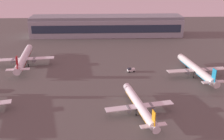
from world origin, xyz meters
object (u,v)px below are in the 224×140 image
airplane_near_gate (24,58)px  cargo_loader (131,70)px  airplane_taxiway_distant (139,105)px  airplane_mid_apron (196,69)px

airplane_near_gate → cargo_loader: 62.54m
cargo_loader → airplane_taxiway_distant: bearing=165.3°
airplane_near_gate → cargo_loader: bearing=-17.8°
airplane_near_gate → cargo_loader: size_ratio=9.96×
airplane_taxiway_distant → airplane_near_gate: bearing=126.0°
airplane_mid_apron → airplane_near_gate: size_ratio=0.92×
airplane_mid_apron → cargo_loader: size_ratio=9.17×
airplane_mid_apron → cargo_loader: bearing=160.1°
airplane_taxiway_distant → cargo_loader: (1.46, 43.17, -2.23)m
airplane_mid_apron → airplane_near_gate: airplane_near_gate is taller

